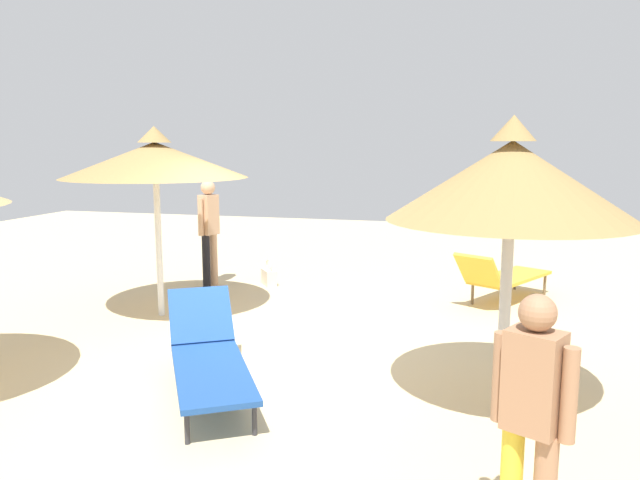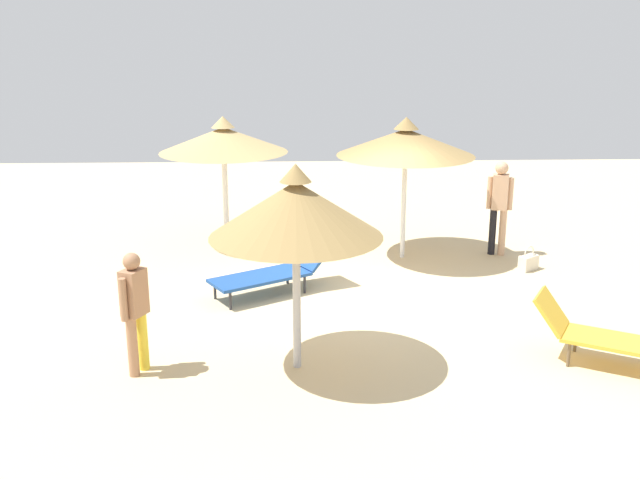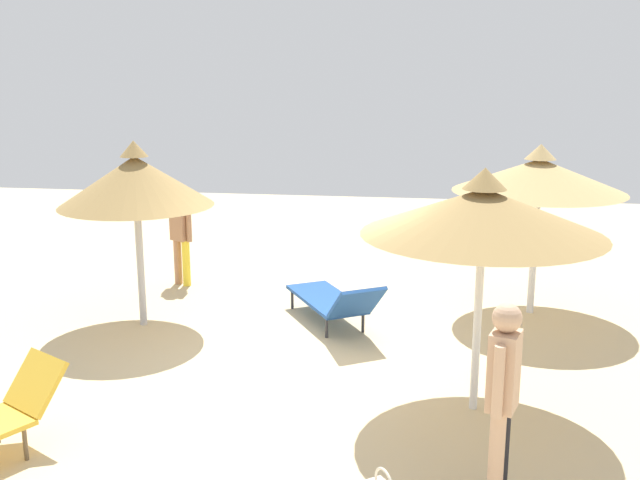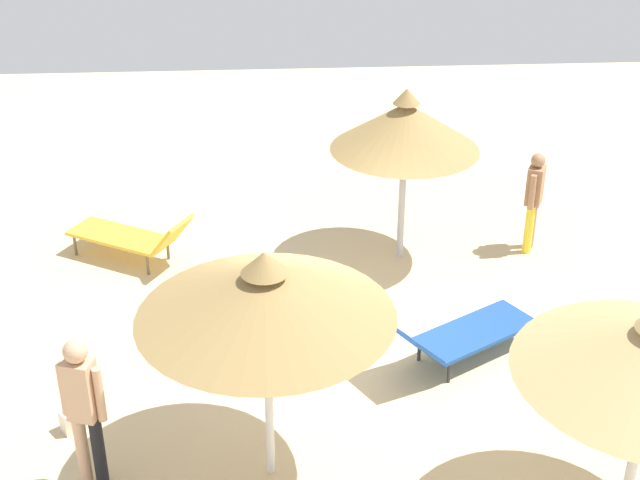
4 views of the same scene
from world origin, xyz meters
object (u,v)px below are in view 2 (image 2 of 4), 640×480
parasol_umbrella_far_right (223,140)px  parasol_umbrella_near_left (406,142)px  lounge_chair_center (276,270)px  person_standing_front (500,201)px  handbag (528,262)px  parasol_umbrella_back (296,209)px  lounge_chair_edge (608,336)px  person_standing_near_right (135,306)px

parasol_umbrella_far_right → parasol_umbrella_near_left: size_ratio=0.96×
lounge_chair_center → person_standing_front: (1.91, -4.12, 0.64)m
parasol_umbrella_near_left → person_standing_front: size_ratio=1.47×
parasol_umbrella_far_right → lounge_chair_center: 3.45m
parasol_umbrella_far_right → handbag: size_ratio=5.67×
parasol_umbrella_back → lounge_chair_edge: bearing=-91.6°
parasol_umbrella_far_right → parasol_umbrella_near_left: 3.51m
parasol_umbrella_back → person_standing_near_right: parasol_umbrella_back is taller
person_standing_front → handbag: person_standing_front is taller
parasol_umbrella_far_right → lounge_chair_edge: parasol_umbrella_far_right is taller
handbag → person_standing_near_right: bearing=121.7°
lounge_chair_center → handbag: size_ratio=4.77×
person_standing_front → parasol_umbrella_near_left: bearing=92.9°
parasol_umbrella_back → parasol_umbrella_near_left: parasol_umbrella_back is taller
lounge_chair_edge → parasol_umbrella_near_left: bearing=22.7°
parasol_umbrella_near_left → lounge_chair_center: size_ratio=1.23×
parasol_umbrella_far_right → person_standing_front: size_ratio=1.42×
parasol_umbrella_far_right → lounge_chair_center: (-2.83, -1.04, -1.68)m
parasol_umbrella_far_right → person_standing_near_right: (-5.63, 0.62, -1.18)m
parasol_umbrella_near_left → person_standing_near_right: bearing=139.2°
parasol_umbrella_near_left → handbag: 3.05m
parasol_umbrella_far_right → handbag: parasol_umbrella_far_right is taller
parasol_umbrella_back → parasol_umbrella_near_left: size_ratio=1.00×
parasol_umbrella_far_right → lounge_chair_edge: size_ratio=1.27×
lounge_chair_center → handbag: bearing=-77.6°
lounge_chair_edge → person_standing_near_right: person_standing_near_right is taller
parasol_umbrella_back → person_standing_front: 6.07m
lounge_chair_center → lounge_chair_edge: 5.11m
lounge_chair_edge → handbag: size_ratio=4.48×
person_standing_near_right → handbag: person_standing_near_right is taller
parasol_umbrella_back → parasol_umbrella_near_left: 4.94m
parasol_umbrella_back → person_standing_near_right: 2.31m
parasol_umbrella_near_left → lounge_chair_edge: bearing=-157.3°
lounge_chair_center → person_standing_near_right: person_standing_near_right is taller
parasol_umbrella_back → lounge_chair_edge: size_ratio=1.32×
lounge_chair_center → handbag: (0.98, -4.45, -0.24)m
parasol_umbrella_near_left → person_standing_near_right: size_ratio=1.67×
lounge_chair_edge → lounge_chair_center: bearing=56.5°
parasol_umbrella_far_right → person_standing_front: (-0.92, -5.16, -1.04)m
parasol_umbrella_far_right → lounge_chair_edge: bearing=-136.8°
parasol_umbrella_far_right → person_standing_near_right: 5.78m
parasol_umbrella_near_left → person_standing_front: 2.13m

